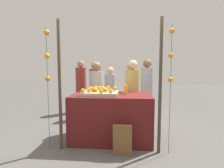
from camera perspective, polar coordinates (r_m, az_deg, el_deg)
ground_plane at (r=4.10m, az=-0.19°, el=-16.37°), size 24.00×24.00×0.00m
stall_counter at (r=3.95m, az=-0.19°, el=-9.98°), size 1.61×0.89×0.95m
orange_tray at (r=3.90m, az=-3.51°, el=-2.63°), size 0.72×0.68×0.06m
orange_0 at (r=4.03m, az=0.84°, el=-1.31°), size 0.08×0.08×0.08m
orange_1 at (r=4.11m, az=-6.31°, el=-1.25°), size 0.08×0.08×0.08m
orange_2 at (r=3.85m, az=-2.49°, el=-1.62°), size 0.09×0.09×0.09m
orange_3 at (r=3.77m, az=-6.87°, el=-1.82°), size 0.08×0.08×0.08m
orange_4 at (r=4.09m, az=-4.91°, el=-1.20°), size 0.09×0.09×0.09m
orange_5 at (r=3.86m, az=-5.47°, el=-1.64°), size 0.09×0.09×0.09m
orange_6 at (r=3.67m, az=-0.34°, el=-2.03°), size 0.08×0.08×0.08m
orange_7 at (r=4.12m, az=-3.71°, el=-1.19°), size 0.08×0.08×0.08m
orange_8 at (r=3.81m, az=-4.69°, el=-1.80°), size 0.07×0.07×0.07m
orange_9 at (r=3.65m, az=-3.22°, el=-2.06°), size 0.08×0.08×0.08m
orange_10 at (r=3.80m, az=-1.71°, el=-1.81°), size 0.08×0.08×0.08m
orange_11 at (r=3.96m, az=-5.75°, el=-1.56°), size 0.07×0.07×0.07m
orange_12 at (r=3.69m, az=-8.70°, el=-1.98°), size 0.09×0.09×0.09m
orange_13 at (r=3.96m, az=-1.73°, el=-1.50°), size 0.08×0.08×0.08m
orange_14 at (r=4.12m, az=-1.12°, el=-1.12°), size 0.09×0.09×0.09m
orange_15 at (r=4.15m, az=-2.65°, el=-1.19°), size 0.08×0.08×0.08m
juice_bottle at (r=3.91m, az=4.11°, el=-1.67°), size 0.07×0.07×0.20m
chalkboard_sign at (r=3.38m, az=3.12°, el=-16.48°), size 0.32×0.03×0.55m
vendor_left at (r=4.58m, az=-4.60°, el=-4.27°), size 0.32×0.32×1.61m
vendor_right at (r=4.48m, az=6.13°, el=-4.25°), size 0.33×0.33×1.66m
crowd_person_0 at (r=5.94m, az=5.54°, el=-2.00°), size 0.32×0.32×1.62m
crowd_person_1 at (r=6.38m, az=-9.22°, el=-1.21°), size 0.34×0.34×1.69m
crowd_person_2 at (r=5.73m, az=-5.04°, el=-2.15°), size 0.33×0.33×1.65m
crowd_person_3 at (r=5.36m, az=-0.52°, el=-3.46°), size 0.30×0.30×1.49m
crowd_person_4 at (r=5.43m, az=10.32°, el=-2.40°), size 0.34×0.34×1.70m
canopy_post_left at (r=3.54m, az=-15.29°, el=-0.52°), size 0.06×0.06×2.34m
canopy_post_right at (r=3.37m, az=14.17°, el=-0.80°), size 0.06×0.06×2.34m
garland_strand_left at (r=3.58m, az=-18.76°, el=8.10°), size 0.11×0.10×2.20m
garland_strand_right at (r=3.37m, az=17.15°, el=8.05°), size 0.09×0.10×2.20m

